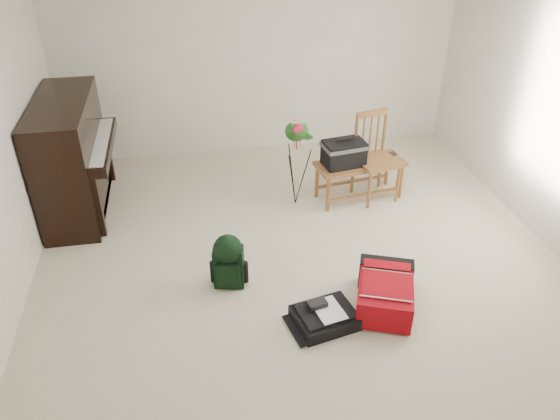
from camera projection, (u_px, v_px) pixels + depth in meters
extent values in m
cube|color=beige|center=(304.00, 274.00, 5.14)|extent=(5.00, 5.50, 0.01)
cube|color=silver|center=(259.00, 56.00, 6.74)|extent=(5.00, 0.04, 2.50)
cube|color=black|center=(71.00, 157.00, 5.80)|extent=(0.55, 1.50, 1.25)
cube|color=black|center=(99.00, 146.00, 5.79)|extent=(0.28, 1.30, 0.10)
cube|color=white|center=(98.00, 142.00, 5.76)|extent=(0.22, 1.20, 0.02)
cube|color=black|center=(86.00, 203.00, 6.11)|extent=(0.45, 1.30, 0.10)
cube|color=#996732|center=(360.00, 164.00, 6.09)|extent=(1.05, 0.55, 0.04)
cylinder|color=#996732|center=(324.00, 192.00, 6.01)|extent=(0.04, 0.04, 0.41)
cylinder|color=#996732|center=(317.00, 178.00, 6.28)|extent=(0.04, 0.04, 0.41)
cylinder|color=#996732|center=(401.00, 185.00, 6.14)|extent=(0.04, 0.04, 0.41)
cylinder|color=#996732|center=(392.00, 171.00, 6.41)|extent=(0.04, 0.04, 0.41)
cube|color=#996732|center=(377.00, 161.00, 6.07)|extent=(0.51, 0.51, 0.04)
cylinder|color=#996732|center=(364.00, 190.00, 6.02)|extent=(0.04, 0.04, 0.44)
cylinder|color=#996732|center=(355.00, 174.00, 6.33)|extent=(0.04, 0.04, 0.44)
cylinder|color=#996732|center=(396.00, 187.00, 6.08)|extent=(0.04, 0.04, 0.44)
cylinder|color=#996732|center=(385.00, 171.00, 6.38)|extent=(0.04, 0.04, 0.44)
cube|color=#996732|center=(376.00, 113.00, 5.96)|extent=(0.39, 0.13, 0.06)
cylinder|color=#996732|center=(358.00, 135.00, 6.06)|extent=(0.04, 0.04, 0.53)
cylinder|color=#996732|center=(389.00, 132.00, 6.12)|extent=(0.04, 0.04, 0.53)
cube|color=#AF0715|center=(385.00, 293.00, 4.68)|extent=(0.67, 0.80, 0.26)
cube|color=black|center=(375.00, 274.00, 4.90)|extent=(0.50, 0.32, 0.28)
cube|color=#AF0715|center=(389.00, 284.00, 4.57)|extent=(0.52, 0.51, 0.02)
cube|color=silver|center=(397.00, 299.00, 4.40)|extent=(0.40, 0.16, 0.01)
cube|color=black|center=(325.00, 318.00, 4.55)|extent=(0.57, 0.49, 0.12)
cube|color=black|center=(325.00, 311.00, 4.51)|extent=(0.50, 0.42, 0.03)
cube|color=white|center=(328.00, 310.00, 4.49)|extent=(0.28, 0.34, 0.01)
cube|color=black|center=(318.00, 303.00, 4.53)|extent=(0.18, 0.13, 0.05)
cube|color=black|center=(229.00, 267.00, 4.90)|extent=(0.29, 0.21, 0.40)
cube|color=black|center=(230.00, 275.00, 4.84)|extent=(0.22, 0.09, 0.23)
sphere|color=black|center=(228.00, 249.00, 4.80)|extent=(0.26, 0.26, 0.26)
cube|color=black|center=(221.00, 262.00, 4.97)|extent=(0.04, 0.03, 0.36)
cube|color=black|center=(235.00, 260.00, 4.99)|extent=(0.04, 0.03, 0.36)
cylinder|color=black|center=(296.00, 138.00, 5.78)|extent=(0.01, 0.01, 0.27)
ellipsoid|color=#1F5319|center=(297.00, 131.00, 5.74)|extent=(0.25, 0.18, 0.23)
cube|color=red|center=(297.00, 125.00, 5.68)|extent=(0.13, 0.06, 0.07)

